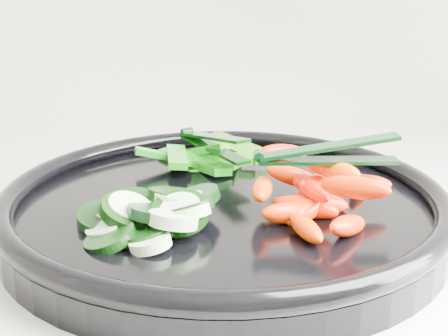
{
  "coord_description": "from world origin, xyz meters",
  "views": [
    {
      "loc": [
        -0.44,
        1.16,
        1.15
      ],
      "look_at": [
        -0.46,
        1.66,
        0.99
      ],
      "focal_mm": 50.0,
      "sensor_mm": 36.0,
      "label": 1
    }
  ],
  "objects": [
    {
      "name": "veggie_tray",
      "position": [
        -0.46,
        1.66,
        0.95
      ],
      "size": [
        0.47,
        0.47,
        0.04
      ],
      "color": "black",
      "rests_on": "counter"
    },
    {
      "name": "cucumber_pile",
      "position": [
        -0.51,
        1.61,
        0.96
      ],
      "size": [
        0.12,
        0.12,
        0.04
      ],
      "color": "black",
      "rests_on": "veggie_tray"
    },
    {
      "name": "carrot_pile",
      "position": [
        -0.38,
        1.63,
        0.97
      ],
      "size": [
        0.12,
        0.15,
        0.05
      ],
      "color": "#FF4400",
      "rests_on": "veggie_tray"
    },
    {
      "name": "pepper_pile",
      "position": [
        -0.48,
        1.75,
        0.96
      ],
      "size": [
        0.13,
        0.09,
        0.04
      ],
      "color": "#09660B",
      "rests_on": "veggie_tray"
    },
    {
      "name": "tong_carrot",
      "position": [
        -0.38,
        1.63,
        1.0
      ],
      "size": [
        0.11,
        0.02,
        0.02
      ],
      "color": "black",
      "rests_on": "carrot_pile"
    },
    {
      "name": "tong_pepper",
      "position": [
        -0.47,
        1.75,
        0.98
      ],
      "size": [
        0.07,
        0.1,
        0.02
      ],
      "color": "black",
      "rests_on": "pepper_pile"
    }
  ]
}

